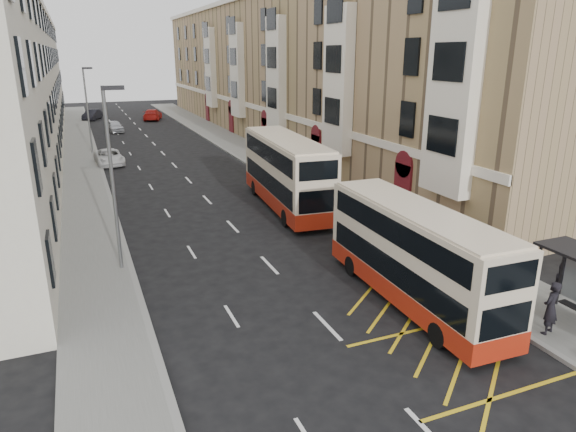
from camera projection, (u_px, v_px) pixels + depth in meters
name	position (u px, v px, depth m)	size (l,w,h in m)	color
ground	(388.00, 390.00, 15.02)	(200.00, 200.00, 0.00)	black
pavement_right	(276.00, 166.00, 44.33)	(4.00, 120.00, 0.15)	slate
pavement_left	(84.00, 182.00, 38.71)	(3.00, 120.00, 0.15)	slate
kerb_right	(254.00, 168.00, 43.60)	(0.25, 120.00, 0.15)	gray
kerb_left	(105.00, 181.00, 39.26)	(0.25, 120.00, 0.15)	gray
road_markings	(155.00, 145.00, 54.67)	(10.00, 110.00, 0.01)	silver
terrace_right	(283.00, 70.00, 58.10)	(10.75, 79.00, 15.25)	#A0815D
terrace_left	(4.00, 85.00, 48.26)	(9.18, 79.00, 13.25)	silver
guard_railing	(439.00, 261.00, 22.09)	(0.06, 6.56, 1.01)	#B90909
street_lamp_near	(113.00, 170.00, 21.88)	(0.93, 0.18, 8.00)	slate
street_lamp_far	(88.00, 106.00, 48.31)	(0.93, 0.18, 8.00)	slate
double_decker_front	(414.00, 255.00, 19.74)	(2.51, 9.81, 3.89)	beige
double_decker_rear	(286.00, 173.00, 31.98)	(3.47, 11.36, 4.46)	beige
pedestrian_near	(551.00, 308.00, 17.50)	(0.70, 0.46, 1.93)	black
pedestrian_mid	(566.00, 275.00, 20.24)	(0.86, 0.67, 1.77)	black
pedestrian_far	(451.00, 248.00, 23.21)	(0.98, 0.41, 1.67)	black
white_van	(109.00, 157.00, 45.03)	(2.20, 4.77, 1.33)	silver
car_silver	(114.00, 126.00, 63.44)	(1.68, 4.17, 1.42)	#AAADB2
car_dark	(92.00, 115.00, 74.85)	(1.60, 4.58, 1.51)	black
car_red	(152.00, 115.00, 74.78)	(2.22, 5.45, 1.58)	#9C130E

